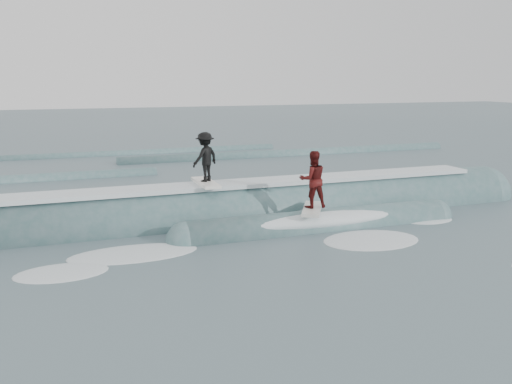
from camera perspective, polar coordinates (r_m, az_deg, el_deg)
name	(u,v)px	position (r m, az deg, el deg)	size (l,w,h in m)	color
ground	(288,246)	(16.78, 3.24, -5.38)	(160.00, 160.00, 0.00)	#3F525C
breaking_wave	(256,218)	(19.86, 0.01, -2.59)	(23.06, 4.00, 2.44)	#3D6567
surfer_black	(205,159)	(19.24, -5.11, 3.29)	(1.24, 2.01, 1.76)	white
surfer_red	(313,182)	(18.34, 5.69, 1.00)	(1.47, 2.01, 1.93)	silver
whitewater	(312,248)	(16.60, 5.61, -5.60)	(14.71, 7.03, 0.10)	white
far_swells	(146,164)	(33.15, -10.90, 2.79)	(42.55, 8.65, 0.80)	#3D6567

